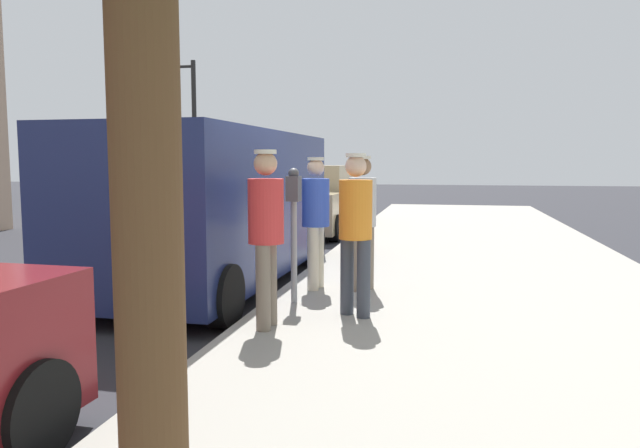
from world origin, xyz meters
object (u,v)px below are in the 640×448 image
(parked_van, at_px, (214,204))
(pedestrian_in_red, at_px, (266,227))
(parking_meter_near, at_px, (294,212))
(parked_sedan_ahead, at_px, (313,202))
(traffic_light_corner, at_px, (171,111))
(fire_hydrant, at_px, (358,226))
(pedestrian_in_orange, at_px, (356,224))
(pedestrian_in_blue, at_px, (316,214))
(pedestrian_in_gray, at_px, (362,214))

(parked_van, bearing_deg, pedestrian_in_red, -58.38)
(parking_meter_near, height_order, parked_sedan_ahead, parking_meter_near)
(traffic_light_corner, bearing_deg, fire_hydrant, -48.28)
(parking_meter_near, xyz_separation_m, pedestrian_in_red, (0.00, -1.06, -0.06))
(parking_meter_near, xyz_separation_m, parked_sedan_ahead, (-1.56, 8.00, -0.43))
(pedestrian_in_orange, relative_size, pedestrian_in_blue, 1.02)
(parking_meter_near, relative_size, parked_van, 0.29)
(pedestrian_in_gray, distance_m, pedestrian_in_blue, 0.58)
(pedestrian_in_gray, xyz_separation_m, pedestrian_in_blue, (-0.58, -0.04, -0.01))
(pedestrian_in_blue, bearing_deg, parking_meter_near, -95.95)
(pedestrian_in_gray, bearing_deg, fire_hydrant, 99.08)
(parked_sedan_ahead, xyz_separation_m, fire_hydrant, (1.66, -3.68, -0.18))
(parking_meter_near, height_order, pedestrian_in_blue, pedestrian_in_blue)
(parked_sedan_ahead, relative_size, fire_hydrant, 5.12)
(parked_sedan_ahead, bearing_deg, parking_meter_near, -78.98)
(pedestrian_in_red, relative_size, fire_hydrant, 1.98)
(parked_sedan_ahead, distance_m, fire_hydrant, 4.04)
(pedestrian_in_red, height_order, parked_van, parked_van)
(pedestrian_in_gray, height_order, pedestrian_in_blue, pedestrian_in_gray)
(traffic_light_corner, bearing_deg, pedestrian_in_orange, -57.90)
(pedestrian_in_orange, distance_m, pedestrian_in_gray, 1.27)
(parking_meter_near, bearing_deg, parked_sedan_ahead, 101.02)
(pedestrian_in_orange, xyz_separation_m, traffic_light_corner, (-8.52, 13.58, 2.41))
(traffic_light_corner, bearing_deg, parked_van, -61.98)
(parking_meter_near, relative_size, traffic_light_corner, 0.29)
(pedestrian_in_gray, bearing_deg, parking_meter_near, -128.93)
(parking_meter_near, bearing_deg, pedestrian_in_blue, 84.05)
(pedestrian_in_gray, bearing_deg, pedestrian_in_red, -109.37)
(pedestrian_in_blue, relative_size, parked_sedan_ahead, 0.37)
(pedestrian_in_gray, distance_m, parked_van, 2.23)
(pedestrian_in_blue, bearing_deg, parked_van, 159.23)
(traffic_light_corner, bearing_deg, parking_meter_near, -59.44)
(parking_meter_near, bearing_deg, parked_van, 137.43)
(parking_meter_near, height_order, pedestrian_in_red, pedestrian_in_red)
(pedestrian_in_orange, height_order, pedestrian_in_gray, pedestrian_in_orange)
(fire_hydrant, bearing_deg, traffic_light_corner, 131.72)
(parking_meter_near, relative_size, fire_hydrant, 1.77)
(pedestrian_in_gray, bearing_deg, parked_sedan_ahead, 107.16)
(pedestrian_in_gray, height_order, pedestrian_in_red, pedestrian_in_red)
(pedestrian_in_gray, bearing_deg, pedestrian_in_orange, -85.22)
(parked_sedan_ahead, bearing_deg, pedestrian_in_orange, -74.62)
(parked_sedan_ahead, relative_size, traffic_light_corner, 0.85)
(pedestrian_in_orange, xyz_separation_m, parked_sedan_ahead, (-2.32, 8.45, -0.36))
(pedestrian_in_orange, distance_m, pedestrian_in_red, 0.98)
(parking_meter_near, height_order, parked_van, parked_van)
(pedestrian_in_orange, bearing_deg, fire_hydrant, 97.94)
(parking_meter_near, xyz_separation_m, fire_hydrant, (0.10, 4.32, -0.61))
(pedestrian_in_red, height_order, fire_hydrant, pedestrian_in_red)
(pedestrian_in_gray, height_order, parked_van, parked_van)
(pedestrian_in_blue, height_order, traffic_light_corner, traffic_light_corner)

